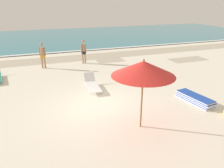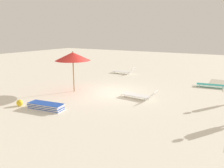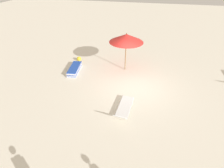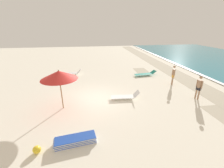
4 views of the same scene
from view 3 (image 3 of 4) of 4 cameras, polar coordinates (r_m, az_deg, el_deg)
ground_plane at (r=10.67m, az=7.42°, el=-1.22°), size 60.00×60.00×0.16m
beach_umbrella at (r=11.47m, az=4.71°, el=14.69°), size 2.21×2.21×2.59m
lounger_stack at (r=12.34m, az=-12.08°, el=4.84°), size 0.88×1.95×0.32m
sun_lounger_near_water_left at (r=8.68m, az=3.89°, el=-8.01°), size 0.74×2.08×0.60m
beach_ball at (r=13.72m, az=-10.72°, el=8.10°), size 0.33×0.33×0.33m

